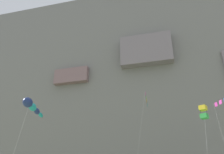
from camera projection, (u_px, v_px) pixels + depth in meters
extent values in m
cube|color=slate|center=(154.00, 96.00, 82.66)|extent=(180.00, 29.09, 69.78)
cube|color=slate|center=(72.00, 77.00, 76.62)|extent=(10.74, 3.39, 4.84)
cube|color=gray|center=(146.00, 51.00, 73.40)|extent=(15.00, 4.37, 9.68)
cube|color=#CC3399|center=(216.00, 104.00, 37.00)|extent=(0.35, 0.53, 0.63)
cube|color=#CC3399|center=(220.00, 102.00, 36.11)|extent=(0.33, 0.52, 0.63)
ellipsoid|color=navy|center=(28.00, 102.00, 25.79)|extent=(1.31, 1.61, 1.06)
ellipsoid|color=teal|center=(33.00, 107.00, 27.31)|extent=(1.13, 1.56, 0.88)
ellipsoid|color=navy|center=(37.00, 111.00, 28.83)|extent=(0.95, 1.51, 0.70)
ellipsoid|color=teal|center=(41.00, 115.00, 30.35)|extent=(0.77, 1.46, 0.51)
cube|color=yellow|center=(203.00, 108.00, 29.57)|extent=(1.05, 1.05, 0.55)
cube|color=green|center=(204.00, 116.00, 29.12)|extent=(1.05, 1.05, 0.55)
cylinder|color=black|center=(207.00, 112.00, 29.26)|extent=(0.03, 0.03, 1.49)
cylinder|color=black|center=(200.00, 112.00, 29.42)|extent=(0.03, 0.03, 1.49)
cylinder|color=black|center=(146.00, 98.00, 37.47)|extent=(0.37, 5.43, 0.03)
cube|color=#CC3399|center=(145.00, 94.00, 35.35)|extent=(0.07, 0.46, 0.51)
cube|color=green|center=(146.00, 96.00, 36.15)|extent=(0.11, 0.46, 0.51)
cube|color=#8CCC33|center=(146.00, 99.00, 36.94)|extent=(0.07, 0.46, 0.51)
cube|color=orange|center=(147.00, 101.00, 37.74)|extent=(0.06, 0.46, 0.51)
cube|color=black|center=(147.00, 103.00, 38.54)|extent=(0.08, 0.46, 0.51)
cube|color=teal|center=(147.00, 105.00, 39.33)|extent=(0.06, 0.46, 0.51)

